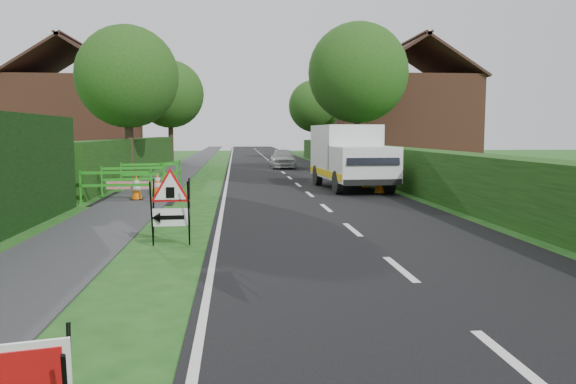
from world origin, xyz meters
TOP-DOWN VIEW (x-y plane):
  - ground at (0.00, 0.00)m, footprint 120.00×120.00m
  - road_surface at (2.50, 35.00)m, footprint 6.00×90.00m
  - footpath at (-3.00, 35.00)m, footprint 2.00×90.00m
  - hedge_west_far at (-5.00, 22.00)m, footprint 1.00×24.00m
  - hedge_east at (6.50, 16.00)m, footprint 1.20×50.00m
  - house_west at (-10.00, 30.00)m, footprint 7.50×7.40m
  - house_east_a at (11.00, 28.00)m, footprint 7.50×7.40m
  - house_east_b at (12.00, 42.00)m, footprint 7.50×7.40m
  - tree_nw at (-4.60, 18.00)m, footprint 4.40×4.40m
  - tree_ne at (6.40, 22.00)m, footprint 5.20×5.20m
  - tree_fw at (-4.60, 34.00)m, footprint 4.80×4.80m
  - tree_fe at (6.40, 38.00)m, footprint 4.20×4.20m
  - triangle_sign at (-1.20, 3.12)m, footprint 0.86×0.86m
  - works_van at (4.25, 13.37)m, footprint 2.39×5.33m
  - traffic_cone_0 at (4.94, 11.62)m, footprint 0.38×0.38m
  - traffic_cone_1 at (4.92, 13.50)m, footprint 0.38×0.38m
  - traffic_cone_2 at (5.04, 16.36)m, footprint 0.38×0.38m
  - traffic_cone_3 at (-3.04, 10.50)m, footprint 0.38×0.38m
  - traffic_cone_4 at (-2.54, 11.54)m, footprint 0.38×0.38m
  - ped_barrier_0 at (-3.47, 9.63)m, footprint 2.08×0.51m
  - ped_barrier_1 at (-3.35, 11.76)m, footprint 2.08×0.85m
  - ped_barrier_2 at (-3.16, 13.94)m, footprint 2.09×0.77m
  - ped_barrier_3 at (-2.45, 14.90)m, footprint 0.80×2.09m
  - redwhite_plank at (-3.25, 10.68)m, footprint 1.50×0.12m
  - hatchback_car at (2.80, 25.85)m, footprint 1.46×3.51m

SIDE VIEW (x-z plane):
  - ground at x=0.00m, z-range 0.00..0.00m
  - hedge_west_far at x=-5.00m, z-range -0.90..0.90m
  - hedge_east at x=6.50m, z-range -0.75..0.75m
  - redwhite_plank at x=-3.25m, z-range -0.12..0.12m
  - road_surface at x=2.50m, z-range -0.01..0.01m
  - footpath at x=-3.00m, z-range -0.01..0.02m
  - traffic_cone_0 at x=4.94m, z-range 0.00..0.79m
  - traffic_cone_1 at x=4.92m, z-range 0.00..0.79m
  - traffic_cone_2 at x=5.04m, z-range 0.00..0.79m
  - traffic_cone_3 at x=-3.04m, z-range 0.00..0.79m
  - traffic_cone_4 at x=-2.54m, z-range 0.00..0.79m
  - hatchback_car at x=2.80m, z-range 0.00..1.19m
  - ped_barrier_0 at x=-3.47m, z-range 0.13..1.13m
  - ped_barrier_1 at x=-3.35m, z-range 0.13..1.13m
  - ped_barrier_2 at x=-3.16m, z-range 0.13..1.13m
  - ped_barrier_3 at x=-2.45m, z-range 0.13..1.13m
  - triangle_sign at x=-1.20m, z-range 0.24..1.45m
  - works_van at x=4.25m, z-range 0.07..2.44m
  - house_west at x=-10.00m, z-range -1.04..6.84m
  - house_east_a at x=11.00m, z-range -1.04..6.84m
  - house_east_b at x=12.00m, z-range -1.04..6.84m
  - tree_fe at x=6.40m, z-range 1.05..7.39m
  - tree_nw at x=-4.60m, z-range 1.13..7.83m
  - tree_fw at x=-4.60m, z-range 1.21..8.45m
  - tree_ne at x=6.40m, z-range 1.28..9.07m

